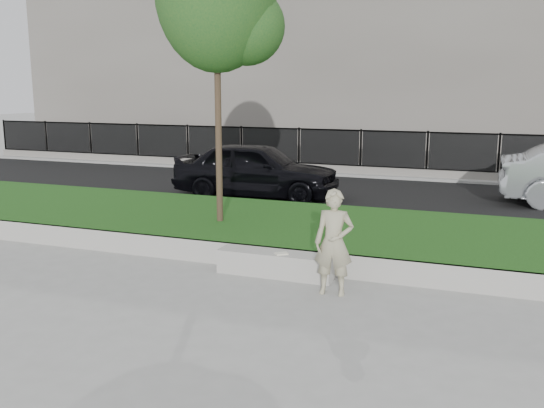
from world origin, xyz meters
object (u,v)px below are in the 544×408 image
at_px(man, 334,242).
at_px(book, 282,253).
at_px(car_dark, 256,170).
at_px(stone_bench, 276,263).

distance_m(man, book, 1.16).
distance_m(man, car_dark, 7.83).
height_order(stone_bench, book, book).
height_order(book, car_dark, car_dark).
height_order(man, book, man).
xyz_separation_m(man, book, (-0.99, 0.46, -0.39)).
bearing_deg(book, stone_bench, 109.38).
xyz_separation_m(stone_bench, car_dark, (-2.85, 6.20, 0.61)).
bearing_deg(man, stone_bench, 148.64).
xyz_separation_m(stone_bench, man, (1.12, -0.55, 0.60)).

